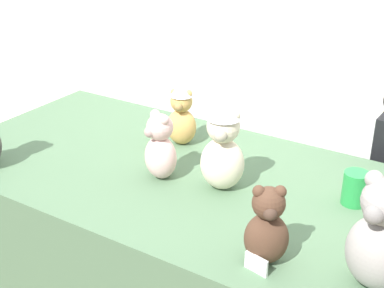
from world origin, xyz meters
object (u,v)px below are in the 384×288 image
teddy_bear_cocoa (267,227)px  teddy_bear_honey (181,114)px  teddy_bear_cream (223,145)px  teddy_bear_ash (379,238)px  display_table (192,265)px  teddy_bear_blush (160,148)px  party_cup_green (355,188)px

teddy_bear_cocoa → teddy_bear_honey: bearing=108.8°
teddy_bear_cream → teddy_bear_cocoa: bearing=-63.6°
teddy_bear_ash → display_table: bearing=173.8°
display_table → teddy_bear_blush: 0.52m
teddy_bear_cream → party_cup_green: size_ratio=2.93×
display_table → party_cup_green: bearing=12.0°
teddy_bear_cream → party_cup_green: (0.40, 0.14, -0.10)m
teddy_bear_cocoa → teddy_bear_cream: 0.41m
teddy_bear_blush → teddy_bear_honey: teddy_bear_honey is taller
teddy_bear_cocoa → party_cup_green: bearing=44.4°
teddy_bear_blush → party_cup_green: (0.62, 0.18, -0.06)m
teddy_bear_honey → teddy_bear_cocoa: bearing=-56.6°
teddy_bear_blush → teddy_bear_ash: 0.80m
teddy_bear_blush → party_cup_green: 0.65m
teddy_bear_blush → teddy_bear_cream: (0.22, 0.05, 0.04)m
display_table → teddy_bear_cream: (0.13, -0.02, 0.55)m
teddy_bear_blush → teddy_bear_cream: size_ratio=0.75×
teddy_bear_blush → teddy_bear_ash: bearing=10.1°
teddy_bear_ash → teddy_bear_honey: (-0.87, 0.45, -0.02)m
teddy_bear_cocoa → party_cup_green: size_ratio=2.11×
display_table → teddy_bear_ash: size_ratio=6.05×
teddy_bear_cream → party_cup_green: teddy_bear_cream is taller
display_table → teddy_bear_cocoa: size_ratio=8.16×
teddy_bear_cocoa → party_cup_green: 0.44m
teddy_bear_cocoa → teddy_bear_blush: 0.56m
teddy_bear_cream → teddy_bear_ash: 0.61m
teddy_bear_cocoa → teddy_bear_honey: teddy_bear_honey is taller
teddy_bear_ash → teddy_bear_cocoa: bearing=-155.1°
teddy_bear_honey → teddy_bear_cream: bearing=-52.3°
teddy_bear_blush → teddy_bear_cream: bearing=36.0°
teddy_bear_honey → party_cup_green: size_ratio=2.32×
display_table → teddy_bear_honey: bearing=131.1°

